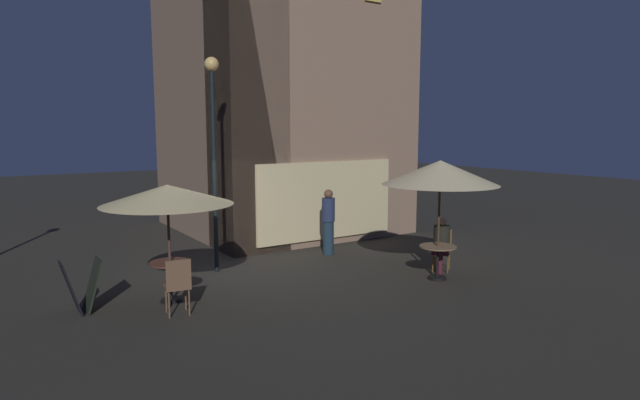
{
  "coord_description": "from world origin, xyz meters",
  "views": [
    {
      "loc": [
        -4.39,
        -10.62,
        3.21
      ],
      "look_at": [
        2.06,
        -0.74,
        1.61
      ],
      "focal_mm": 30.07,
      "sensor_mm": 36.0,
      "label": 1
    }
  ],
  "objects_px": {
    "cafe_table_0": "(438,254)",
    "patron_seated_0": "(441,241)",
    "cafe_chair_0": "(442,246)",
    "cafe_chair_1": "(178,282)",
    "patron_standing_1": "(328,222)",
    "patio_umbrella_1": "(167,195)",
    "menu_sandwich_board": "(82,286)",
    "street_lamp_near_corner": "(213,131)",
    "cafe_table_1": "(170,272)",
    "patio_umbrella_0": "(440,173)"
  },
  "relations": [
    {
      "from": "menu_sandwich_board",
      "to": "patio_umbrella_1",
      "type": "distance_m",
      "value": 2.14
    },
    {
      "from": "patron_seated_0",
      "to": "cafe_chair_0",
      "type": "bearing_deg",
      "value": -180.0
    },
    {
      "from": "cafe_table_0",
      "to": "cafe_chair_0",
      "type": "xyz_separation_m",
      "value": [
        0.63,
        0.49,
        0.0
      ]
    },
    {
      "from": "cafe_table_0",
      "to": "patron_standing_1",
      "type": "xyz_separation_m",
      "value": [
        -0.69,
        3.13,
        0.3
      ]
    },
    {
      "from": "cafe_chair_0",
      "to": "cafe_chair_1",
      "type": "distance_m",
      "value": 6.0
    },
    {
      "from": "patio_umbrella_0",
      "to": "cafe_chair_1",
      "type": "relative_size",
      "value": 2.52
    },
    {
      "from": "patron_standing_1",
      "to": "patron_seated_0",
      "type": "bearing_deg",
      "value": 95.88
    },
    {
      "from": "patron_seated_0",
      "to": "patron_standing_1",
      "type": "bearing_deg",
      "value": -104.1
    },
    {
      "from": "cafe_chair_0",
      "to": "cafe_chair_1",
      "type": "xyz_separation_m",
      "value": [
        -5.99,
        0.31,
        0.06
      ]
    },
    {
      "from": "street_lamp_near_corner",
      "to": "patron_standing_1",
      "type": "xyz_separation_m",
      "value": [
        3.02,
        0.0,
        -2.29
      ]
    },
    {
      "from": "street_lamp_near_corner",
      "to": "patio_umbrella_0",
      "type": "xyz_separation_m",
      "value": [
        3.71,
        -3.13,
        -0.86
      ]
    },
    {
      "from": "cafe_table_1",
      "to": "street_lamp_near_corner",
      "type": "bearing_deg",
      "value": 44.67
    },
    {
      "from": "cafe_table_0",
      "to": "patron_standing_1",
      "type": "bearing_deg",
      "value": 102.34
    },
    {
      "from": "patio_umbrella_1",
      "to": "patron_seated_0",
      "type": "bearing_deg",
      "value": -12.05
    },
    {
      "from": "menu_sandwich_board",
      "to": "patron_standing_1",
      "type": "relative_size",
      "value": 0.54
    },
    {
      "from": "menu_sandwich_board",
      "to": "cafe_chair_0",
      "type": "xyz_separation_m",
      "value": [
        7.33,
        -1.43,
        0.08
      ]
    },
    {
      "from": "cafe_table_1",
      "to": "patron_standing_1",
      "type": "distance_m",
      "value": 4.79
    },
    {
      "from": "menu_sandwich_board",
      "to": "patio_umbrella_1",
      "type": "bearing_deg",
      "value": -10.87
    },
    {
      "from": "street_lamp_near_corner",
      "to": "cafe_table_1",
      "type": "xyz_separation_m",
      "value": [
        -1.52,
        -1.5,
        -2.57
      ]
    },
    {
      "from": "cafe_table_0",
      "to": "patron_seated_0",
      "type": "distance_m",
      "value": 0.68
    },
    {
      "from": "patio_umbrella_1",
      "to": "cafe_table_1",
      "type": "bearing_deg",
      "value": -90.0
    },
    {
      "from": "cafe_table_0",
      "to": "patio_umbrella_1",
      "type": "bearing_deg",
      "value": 162.65
    },
    {
      "from": "street_lamp_near_corner",
      "to": "cafe_chair_1",
      "type": "distance_m",
      "value": 3.81
    },
    {
      "from": "cafe_table_0",
      "to": "cafe_table_1",
      "type": "height_order",
      "value": "cafe_table_1"
    },
    {
      "from": "cafe_chair_0",
      "to": "patron_seated_0",
      "type": "relative_size",
      "value": 0.76
    },
    {
      "from": "patio_umbrella_1",
      "to": "cafe_chair_0",
      "type": "relative_size",
      "value": 2.58
    },
    {
      "from": "street_lamp_near_corner",
      "to": "patron_seated_0",
      "type": "bearing_deg",
      "value": -32.82
    },
    {
      "from": "menu_sandwich_board",
      "to": "cafe_chair_0",
      "type": "height_order",
      "value": "cafe_chair_0"
    },
    {
      "from": "cafe_chair_0",
      "to": "cafe_chair_1",
      "type": "bearing_deg",
      "value": -40.92
    },
    {
      "from": "cafe_chair_0",
      "to": "cafe_table_0",
      "type": "bearing_deg",
      "value": -0.0
    },
    {
      "from": "patio_umbrella_1",
      "to": "cafe_chair_0",
      "type": "bearing_deg",
      "value": -10.98
    },
    {
      "from": "street_lamp_near_corner",
      "to": "patron_standing_1",
      "type": "bearing_deg",
      "value": 0.08
    },
    {
      "from": "cafe_table_1",
      "to": "patron_seated_0",
      "type": "bearing_deg",
      "value": -12.05
    },
    {
      "from": "street_lamp_near_corner",
      "to": "menu_sandwich_board",
      "type": "height_order",
      "value": "street_lamp_near_corner"
    },
    {
      "from": "cafe_table_0",
      "to": "cafe_chair_0",
      "type": "height_order",
      "value": "cafe_chair_0"
    },
    {
      "from": "street_lamp_near_corner",
      "to": "menu_sandwich_board",
      "type": "bearing_deg",
      "value": -157.98
    },
    {
      "from": "menu_sandwich_board",
      "to": "street_lamp_near_corner",
      "type": "bearing_deg",
      "value": 22.22
    },
    {
      "from": "street_lamp_near_corner",
      "to": "cafe_table_0",
      "type": "relative_size",
      "value": 6.05
    },
    {
      "from": "cafe_chair_1",
      "to": "cafe_table_0",
      "type": "bearing_deg",
      "value": -89.61
    },
    {
      "from": "cafe_table_1",
      "to": "cafe_chair_0",
      "type": "distance_m",
      "value": 5.97
    },
    {
      "from": "cafe_chair_0",
      "to": "menu_sandwich_board",
      "type": "bearing_deg",
      "value": -48.94
    },
    {
      "from": "menu_sandwich_board",
      "to": "cafe_table_1",
      "type": "height_order",
      "value": "menu_sandwich_board"
    },
    {
      "from": "menu_sandwich_board",
      "to": "cafe_table_1",
      "type": "xyz_separation_m",
      "value": [
        1.48,
        -0.29,
        0.09
      ]
    },
    {
      "from": "cafe_table_0",
      "to": "cafe_table_1",
      "type": "bearing_deg",
      "value": 162.65
    },
    {
      "from": "cafe_table_0",
      "to": "patio_umbrella_1",
      "type": "distance_m",
      "value": 5.66
    },
    {
      "from": "patron_seated_0",
      "to": "patron_standing_1",
      "type": "distance_m",
      "value": 2.99
    },
    {
      "from": "menu_sandwich_board",
      "to": "patio_umbrella_0",
      "type": "distance_m",
      "value": 7.2
    },
    {
      "from": "cafe_chair_1",
      "to": "patron_standing_1",
      "type": "distance_m",
      "value": 5.22
    },
    {
      "from": "cafe_table_1",
      "to": "patio_umbrella_1",
      "type": "distance_m",
      "value": 1.44
    },
    {
      "from": "street_lamp_near_corner",
      "to": "patio_umbrella_0",
      "type": "height_order",
      "value": "street_lamp_near_corner"
    }
  ]
}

